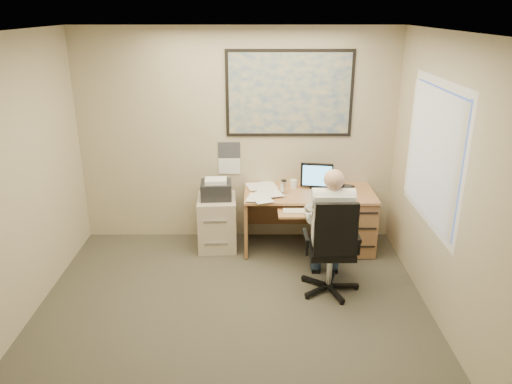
{
  "coord_description": "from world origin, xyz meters",
  "views": [
    {
      "loc": [
        0.23,
        -3.88,
        2.89
      ],
      "look_at": [
        0.24,
        1.3,
        0.97
      ],
      "focal_mm": 35.0,
      "sensor_mm": 36.0,
      "label": 1
    }
  ],
  "objects_px": {
    "person": "(331,231)",
    "filing_cabinet": "(217,218)",
    "desk": "(334,215)",
    "office_chair": "(330,265)"
  },
  "relations": [
    {
      "from": "person",
      "to": "filing_cabinet",
      "type": "bearing_deg",
      "value": 142.0
    },
    {
      "from": "person",
      "to": "desk",
      "type": "bearing_deg",
      "value": 79.68
    },
    {
      "from": "desk",
      "to": "person",
      "type": "relative_size",
      "value": 1.17
    },
    {
      "from": "filing_cabinet",
      "to": "desk",
      "type": "bearing_deg",
      "value": -3.92
    },
    {
      "from": "filing_cabinet",
      "to": "person",
      "type": "xyz_separation_m",
      "value": [
        1.28,
        -1.03,
        0.29
      ]
    },
    {
      "from": "filing_cabinet",
      "to": "person",
      "type": "relative_size",
      "value": 0.67
    },
    {
      "from": "filing_cabinet",
      "to": "person",
      "type": "height_order",
      "value": "person"
    },
    {
      "from": "desk",
      "to": "filing_cabinet",
      "type": "relative_size",
      "value": 1.74
    },
    {
      "from": "desk",
      "to": "office_chair",
      "type": "xyz_separation_m",
      "value": [
        -0.2,
        -1.1,
        -0.12
      ]
    },
    {
      "from": "filing_cabinet",
      "to": "person",
      "type": "distance_m",
      "value": 1.67
    }
  ]
}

